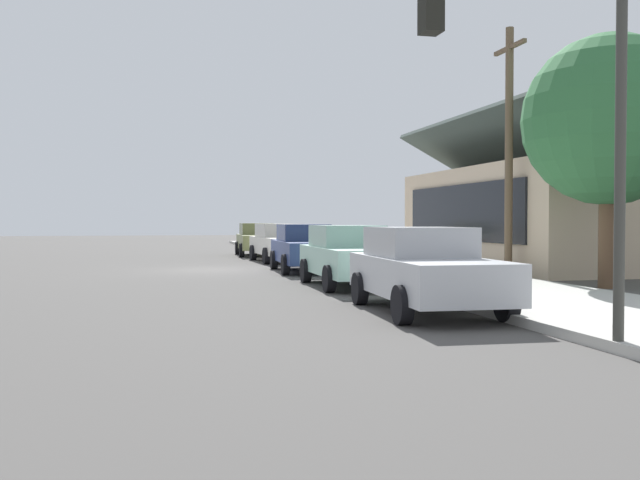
% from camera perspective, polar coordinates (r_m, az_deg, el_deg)
% --- Properties ---
extents(ground_plane, '(120.00, 120.00, 0.00)m').
position_cam_1_polar(ground_plane, '(25.01, -8.09, -2.39)').
color(ground_plane, '#4C4947').
extents(sidewalk_curb, '(60.00, 4.20, 0.16)m').
position_cam_1_polar(sidewalk_curb, '(26.11, 4.25, -2.03)').
color(sidewalk_curb, '#B2AFA8').
rests_on(sidewalk_curb, ground).
extents(car_olive, '(4.71, 2.10, 1.59)m').
position_cam_1_polar(car_olive, '(35.02, -5.10, 0.08)').
color(car_olive, olive).
rests_on(car_olive, ground).
extents(car_ivory, '(4.74, 2.09, 1.59)m').
position_cam_1_polar(car_ivory, '(29.66, -3.30, -0.18)').
color(car_ivory, silver).
rests_on(car_ivory, ground).
extents(car_navy, '(4.60, 2.10, 1.59)m').
position_cam_1_polar(car_navy, '(23.95, -1.24, -0.59)').
color(car_navy, navy).
rests_on(car_navy, ground).
extents(car_seafoam, '(4.61, 2.08, 1.59)m').
position_cam_1_polar(car_seafoam, '(18.56, 2.39, -1.22)').
color(car_seafoam, '#9ED1BC').
rests_on(car_seafoam, ground).
extents(car_silver, '(4.71, 2.21, 1.59)m').
position_cam_1_polar(car_silver, '(13.49, 8.38, -2.27)').
color(car_silver, silver).
rests_on(car_silver, ground).
extents(storefront_building, '(12.39, 6.95, 5.55)m').
position_cam_1_polar(storefront_building, '(27.87, 17.45, 2.01)').
color(storefront_building, '#CCB293').
rests_on(storefront_building, ground).
extents(shade_tree, '(4.30, 4.30, 6.41)m').
position_cam_1_polar(shade_tree, '(19.53, 22.15, 8.86)').
color(shade_tree, brown).
rests_on(shade_tree, ground).
extents(traffic_light_main, '(0.37, 2.79, 5.20)m').
position_cam_1_polar(traffic_light_main, '(9.50, 17.70, 12.27)').
color(traffic_light_main, '#383833').
rests_on(traffic_light_main, ground).
extents(utility_pole_wooden, '(1.80, 0.24, 7.50)m').
position_cam_1_polar(utility_pole_wooden, '(22.26, 14.92, 7.22)').
color(utility_pole_wooden, brown).
rests_on(utility_pole_wooden, ground).
extents(fire_hydrant_red, '(0.22, 0.22, 0.71)m').
position_cam_1_polar(fire_hydrant_red, '(31.70, -1.53, -0.64)').
color(fire_hydrant_red, red).
rests_on(fire_hydrant_red, sidewalk_curb).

